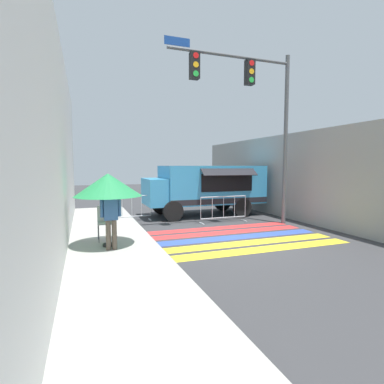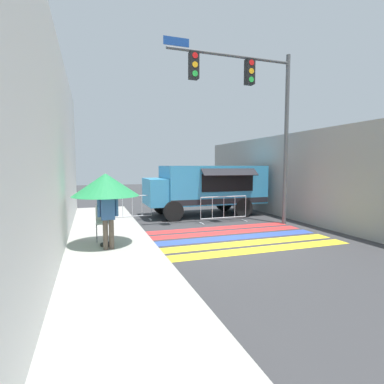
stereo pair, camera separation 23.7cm
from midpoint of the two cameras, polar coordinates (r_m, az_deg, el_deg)
ground_plane at (r=9.58m, az=8.36°, el=-9.15°), size 60.00×60.00×0.00m
sidewalk_left at (r=8.57m, az=-21.26°, el=-10.58°), size 4.40×16.00×0.16m
building_left_facade at (r=8.29m, az=-23.75°, el=7.44°), size 0.25×16.00×5.50m
concrete_wall_right at (r=14.09m, az=18.13°, el=2.87°), size 0.20×16.00×3.74m
crosswalk_painted at (r=9.87m, az=7.46°, el=-8.69°), size 6.40×3.60×0.01m
food_truck at (r=14.07m, az=2.76°, el=1.14°), size 5.50×2.71×2.34m
traffic_signal_pole at (r=11.93m, az=11.88°, el=16.93°), size 5.03×0.29×6.65m
patio_umbrella at (r=8.32m, az=-15.36°, el=1.31°), size 1.78×1.78×1.97m
folding_chair at (r=9.18m, az=-15.75°, el=-4.96°), size 0.44×0.44×1.00m
vendor_person at (r=8.02m, az=-14.90°, el=-3.95°), size 0.53×0.22×1.66m
barricade_front at (r=12.44m, az=6.60°, el=-3.32°), size 2.06×0.44×1.09m
barricade_side at (r=12.93m, az=-10.77°, el=-3.12°), size 1.65×0.44×1.09m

